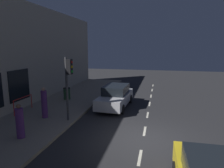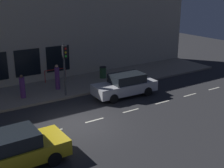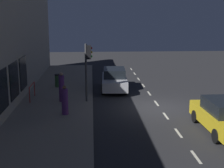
# 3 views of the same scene
# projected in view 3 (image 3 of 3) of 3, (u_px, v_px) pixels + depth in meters

# --- Properties ---
(ground_plane) EXTENTS (60.00, 60.00, 0.00)m
(ground_plane) POSITION_uv_depth(u_px,v_px,m) (160.00, 108.00, 19.13)
(ground_plane) COLOR #28282B
(sidewalk) EXTENTS (4.50, 32.00, 0.15)m
(sidewalk) POSITION_uv_depth(u_px,v_px,m) (55.00, 108.00, 18.73)
(sidewalk) COLOR gray
(sidewalk) RESTS_ON ground
(building_facade) EXTENTS (0.65, 32.00, 7.44)m
(building_facade) POSITION_uv_depth(u_px,v_px,m) (6.00, 47.00, 17.80)
(building_facade) COLOR #B2A893
(building_facade) RESTS_ON ground
(lane_centre_line) EXTENTS (0.12, 27.20, 0.01)m
(lane_centre_line) POSITION_uv_depth(u_px,v_px,m) (156.00, 103.00, 20.11)
(lane_centre_line) COLOR beige
(lane_centre_line) RESTS_ON ground
(traffic_light) EXTENTS (0.48, 0.32, 3.60)m
(traffic_light) POSITION_uv_depth(u_px,v_px,m) (88.00, 61.00, 19.49)
(traffic_light) COLOR #424244
(traffic_light) RESTS_ON sidewalk
(parked_car_0) EXTENTS (2.01, 4.57, 1.58)m
(parked_car_0) POSITION_uv_depth(u_px,v_px,m) (114.00, 79.00, 23.56)
(parked_car_0) COLOR #B7B7BC
(parked_car_0) RESTS_ON ground
(parked_car_1) EXTENTS (2.04, 4.48, 1.58)m
(parked_car_1) POSITION_uv_depth(u_px,v_px,m) (224.00, 116.00, 15.04)
(parked_car_1) COLOR gold
(parked_car_1) RESTS_ON ground
(pedestrian_0) EXTENTS (0.49, 0.49, 1.61)m
(pedestrian_0) POSITION_uv_depth(u_px,v_px,m) (65.00, 101.00, 17.24)
(pedestrian_0) COLOR #5B2D70
(pedestrian_0) RESTS_ON sidewalk
(pedestrian_1) EXTENTS (0.42, 0.42, 1.85)m
(pedestrian_1) POSITION_uv_depth(u_px,v_px,m) (62.00, 88.00, 19.82)
(pedestrian_1) COLOR #5B2D70
(pedestrian_1) RESTS_ON sidewalk
(trash_bin) EXTENTS (0.56, 0.56, 0.94)m
(trash_bin) POSITION_uv_depth(u_px,v_px,m) (58.00, 80.00, 24.03)
(trash_bin) COLOR #2D5633
(trash_bin) RESTS_ON sidewalk
(red_railing) EXTENTS (0.05, 1.79, 0.97)m
(red_railing) POSITION_uv_depth(u_px,v_px,m) (32.00, 88.00, 20.36)
(red_railing) COLOR red
(red_railing) RESTS_ON sidewalk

